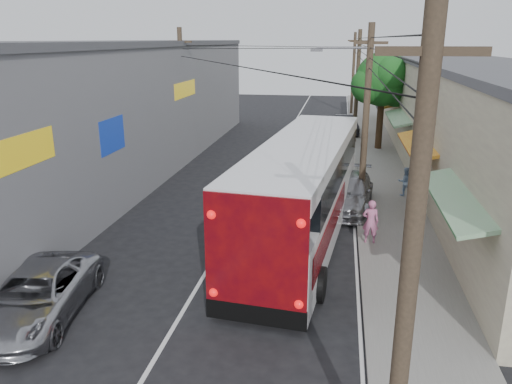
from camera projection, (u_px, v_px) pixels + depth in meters
ground at (140, 384)px, 11.10m from camera, size 120.00×120.00×0.00m
sidewalk at (379, 170)px, 28.90m from camera, size 3.00×80.00×0.12m
building_right at (459, 114)px, 29.17m from camera, size 7.09×40.00×6.25m
building_left at (116, 107)px, 28.34m from camera, size 7.20×36.00×7.25m
utility_poles at (324, 98)px, 28.55m from camera, size 11.80×45.28×8.00m
street_tree at (384, 81)px, 33.16m from camera, size 4.40×4.00×6.60m
coach_bus at (304, 189)px, 18.65m from camera, size 4.14×13.38×3.80m
jeepney at (37, 295)px, 13.55m from camera, size 2.94×5.21×1.37m
parked_suv at (347, 192)px, 22.40m from camera, size 2.65×5.44×1.52m
parked_car_mid at (333, 156)px, 29.37m from camera, size 2.06×4.47×1.48m
parked_car_far at (346, 125)px, 40.00m from camera, size 2.14×4.66×1.48m
pedestrian_near at (371, 221)px, 18.29m from camera, size 0.61×0.41×1.64m
pedestrian_far at (405, 182)px, 23.86m from camera, size 0.73×0.60×1.39m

